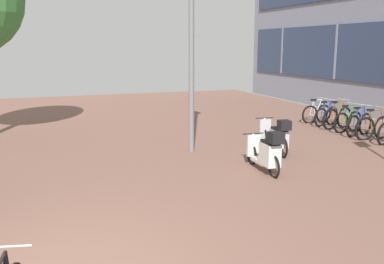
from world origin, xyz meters
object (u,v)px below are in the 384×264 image
(bicycle_rack_09, at_px, (317,113))
(scooter_near, at_px, (276,137))
(bicycle_rack_04, at_px, (374,128))
(lamp_post, at_px, (191,32))
(bicycle_rack_07, at_px, (337,118))
(bicycle_rack_08, at_px, (326,116))
(scooter_mid, at_px, (267,153))
(bicycle_rack_06, at_px, (348,121))
(bicycle_rack_05, at_px, (359,124))

(bicycle_rack_09, distance_m, scooter_near, 5.21)
(bicycle_rack_04, height_order, lamp_post, lamp_post)
(lamp_post, bearing_deg, bicycle_rack_09, 23.92)
(bicycle_rack_07, height_order, bicycle_rack_08, bicycle_rack_07)
(bicycle_rack_04, bearing_deg, scooter_near, -172.41)
(bicycle_rack_04, bearing_deg, scooter_mid, -157.99)
(bicycle_rack_06, relative_size, bicycle_rack_07, 0.93)
(bicycle_rack_09, bearing_deg, lamp_post, -156.08)
(bicycle_rack_07, bearing_deg, bicycle_rack_09, 88.18)
(bicycle_rack_05, xyz_separation_m, bicycle_rack_06, (0.07, 0.61, -0.01))
(bicycle_rack_08, relative_size, scooter_mid, 0.77)
(bicycle_rack_08, height_order, lamp_post, lamp_post)
(bicycle_rack_07, bearing_deg, bicycle_rack_04, -93.62)
(bicycle_rack_06, bearing_deg, bicycle_rack_04, -92.15)
(bicycle_rack_04, xyz_separation_m, bicycle_rack_06, (0.05, 1.21, -0.01))
(bicycle_rack_04, bearing_deg, bicycle_rack_05, 91.95)
(bicycle_rack_07, relative_size, scooter_near, 0.80)
(bicycle_rack_05, xyz_separation_m, scooter_mid, (-4.78, -2.55, 0.11))
(bicycle_rack_06, distance_m, scooter_near, 4.11)
(bicycle_rack_09, bearing_deg, scooter_mid, -134.93)
(scooter_near, bearing_deg, lamp_post, 155.34)
(bicycle_rack_04, relative_size, lamp_post, 0.25)
(scooter_near, bearing_deg, bicycle_rack_09, 42.46)
(bicycle_rack_09, xyz_separation_m, lamp_post, (-5.85, -2.60, 2.77))
(bicycle_rack_04, bearing_deg, bicycle_rack_06, 87.85)
(scooter_mid, bearing_deg, bicycle_rack_04, 22.01)
(bicycle_rack_08, xyz_separation_m, bicycle_rack_09, (0.04, 0.61, -0.00))
(bicycle_rack_05, relative_size, lamp_post, 0.24)
(bicycle_rack_07, relative_size, scooter_mid, 0.86)
(bicycle_rack_04, height_order, bicycle_rack_08, bicycle_rack_04)
(bicycle_rack_07, height_order, bicycle_rack_09, bicycle_rack_07)
(bicycle_rack_04, bearing_deg, lamp_post, 175.69)
(bicycle_rack_09, height_order, lamp_post, lamp_post)
(bicycle_rack_05, height_order, bicycle_rack_08, bicycle_rack_05)
(bicycle_rack_08, bearing_deg, bicycle_rack_09, 86.66)
(bicycle_rack_08, bearing_deg, bicycle_rack_04, -92.79)
(bicycle_rack_04, bearing_deg, bicycle_rack_09, 87.10)
(bicycle_rack_04, distance_m, bicycle_rack_09, 3.03)
(bicycle_rack_07, bearing_deg, lamp_post, -166.60)
(bicycle_rack_08, relative_size, bicycle_rack_09, 0.98)
(bicycle_rack_05, height_order, lamp_post, lamp_post)
(bicycle_rack_08, distance_m, scooter_mid, 6.57)
(bicycle_rack_08, bearing_deg, bicycle_rack_06, -93.43)
(bicycle_rack_04, xyz_separation_m, bicycle_rack_05, (-0.02, 0.60, -0.00))
(scooter_mid, bearing_deg, lamp_post, 110.74)
(bicycle_rack_07, bearing_deg, scooter_mid, -142.62)
(bicycle_rack_04, height_order, bicycle_rack_07, bicycle_rack_07)
(scooter_mid, bearing_deg, bicycle_rack_08, 41.56)
(bicycle_rack_07, bearing_deg, bicycle_rack_05, -96.39)
(bicycle_rack_05, height_order, bicycle_rack_09, bicycle_rack_05)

